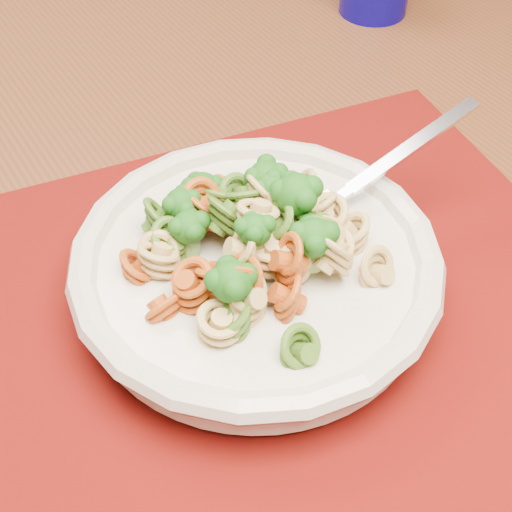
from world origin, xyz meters
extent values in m
cube|color=#5A2B19|center=(0.00, 0.07, 0.68)|extent=(1.56, 1.26, 0.04)
cube|color=#5A2B19|center=(0.46, 0.62, 0.33)|extent=(0.09, 0.09, 0.66)
cube|color=#500D03|center=(0.03, -0.08, 0.70)|extent=(0.56, 0.46, 0.00)
cylinder|color=beige|center=(0.04, -0.06, 0.71)|extent=(0.11, 0.11, 0.01)
cylinder|color=beige|center=(0.04, -0.06, 0.72)|extent=(0.23, 0.23, 0.03)
torus|color=beige|center=(0.04, -0.06, 0.74)|extent=(0.25, 0.25, 0.02)
camera|label=1|loc=(-0.03, -0.37, 1.08)|focal=50.00mm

